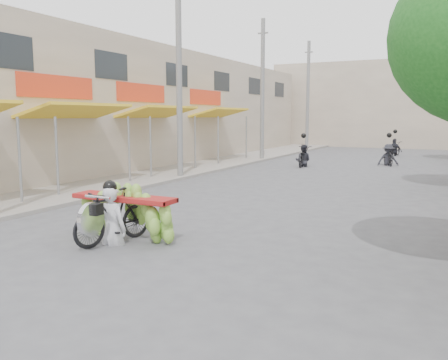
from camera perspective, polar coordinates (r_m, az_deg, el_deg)
ground at (r=7.23m, az=-19.40°, el=-13.58°), size 120.00×120.00×0.00m
sidewalk_left at (r=23.11m, az=-4.74°, el=1.45°), size 4.00×60.00×0.12m
shophouse_row_left at (r=25.15m, az=-15.92°, el=8.40°), size 9.77×40.00×6.00m
far_building at (r=42.93m, az=20.14°, el=8.50°), size 20.00×6.00×7.00m
utility_pole_mid at (r=19.63m, az=-5.42°, el=11.94°), size 0.60×0.24×8.00m
utility_pole_far at (r=27.67m, az=4.64°, el=10.71°), size 0.60×0.24×8.00m
utility_pole_back at (r=36.17m, az=10.05°, el=9.91°), size 0.60×0.24×8.00m
banana_motorbike at (r=9.93m, az=-12.79°, el=-3.21°), size 2.32×1.99×2.19m
bg_motorbike_a at (r=24.46m, az=9.51°, el=3.28°), size 0.84×1.85×1.95m
bg_motorbike_b at (r=26.06m, az=19.19°, el=3.51°), size 1.19×1.71×1.95m
bg_motorbike_c at (r=32.59m, az=19.84°, el=4.14°), size 1.07×1.73×1.95m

